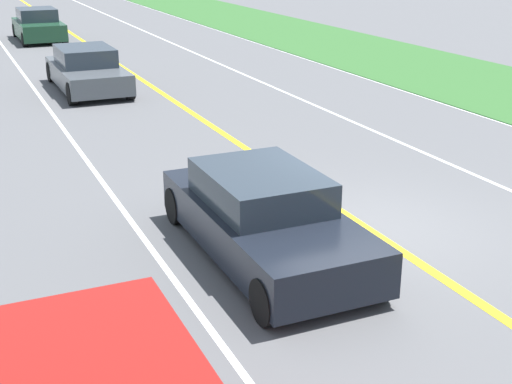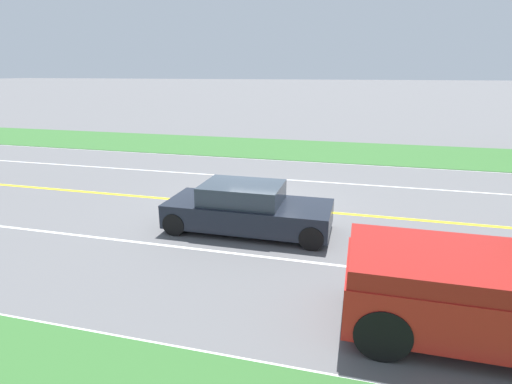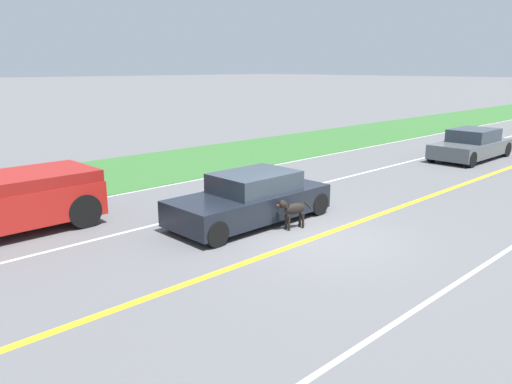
# 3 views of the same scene
# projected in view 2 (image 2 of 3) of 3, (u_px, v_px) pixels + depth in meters

# --- Properties ---
(ground_plane) EXTENTS (400.00, 400.00, 0.00)m
(ground_plane) POSITION_uv_depth(u_px,v_px,m) (257.00, 206.00, 12.88)
(ground_plane) COLOR #5B5B5E
(centre_divider_line) EXTENTS (0.18, 160.00, 0.01)m
(centre_divider_line) POSITION_uv_depth(u_px,v_px,m) (257.00, 206.00, 12.88)
(centre_divider_line) COLOR yellow
(centre_divider_line) RESTS_ON ground
(lane_edge_line_right) EXTENTS (0.14, 160.00, 0.01)m
(lane_edge_line_right) POSITION_uv_depth(u_px,v_px,m) (148.00, 343.00, 6.40)
(lane_edge_line_right) COLOR white
(lane_edge_line_right) RESTS_ON ground
(lane_edge_line_left) EXTENTS (0.14, 160.00, 0.01)m
(lane_edge_line_left) POSITION_uv_depth(u_px,v_px,m) (293.00, 161.00, 19.36)
(lane_edge_line_left) COLOR white
(lane_edge_line_left) RESTS_ON ground
(lane_dash_same_dir) EXTENTS (0.10, 160.00, 0.01)m
(lane_dash_same_dir) POSITION_uv_depth(u_px,v_px,m) (221.00, 252.00, 9.64)
(lane_dash_same_dir) COLOR white
(lane_dash_same_dir) RESTS_ON ground
(lane_dash_oncoming) EXTENTS (0.10, 160.00, 0.01)m
(lane_dash_oncoming) POSITION_uv_depth(u_px,v_px,m) (279.00, 179.00, 16.12)
(lane_dash_oncoming) COLOR white
(lane_dash_oncoming) RESTS_ON ground
(grass_verge_left) EXTENTS (6.00, 160.00, 0.03)m
(grass_verge_left) POSITION_uv_depth(u_px,v_px,m) (302.00, 150.00, 22.14)
(grass_verge_left) COLOR #33662D
(grass_verge_left) RESTS_ON ground
(ego_car) EXTENTS (1.85, 4.42, 1.31)m
(ego_car) POSITION_uv_depth(u_px,v_px,m) (247.00, 209.00, 10.81)
(ego_car) COLOR black
(ego_car) RESTS_ON ground
(dog) EXTENTS (0.37, 1.05, 0.81)m
(dog) POSITION_uv_depth(u_px,v_px,m) (248.00, 199.00, 11.99)
(dog) COLOR black
(dog) RESTS_ON ground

